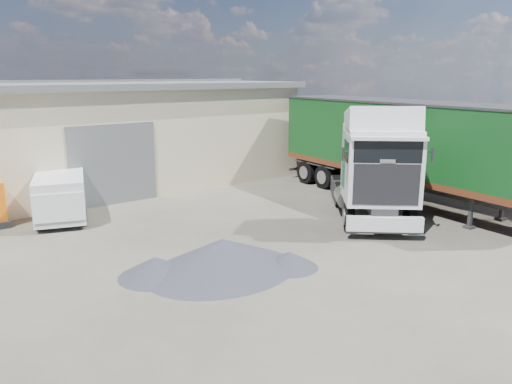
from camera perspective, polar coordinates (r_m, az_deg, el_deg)
ground at (r=16.28m, az=4.74°, el=-7.30°), size 120.00×120.00×0.00m
brick_boundary_wall at (r=28.16m, az=13.96°, el=3.79°), size 0.35×26.00×2.50m
tractor_unit at (r=19.93m, az=13.56°, el=2.05°), size 6.46×6.82×4.65m
box_trailer at (r=23.62m, az=16.30°, el=5.65°), size 4.13×13.95×4.57m
panel_van at (r=21.58m, az=-21.43°, el=-0.39°), size 3.15×4.84×1.84m
gravel_heap at (r=14.94m, az=-4.24°, el=-7.35°), size 5.55×4.82×0.99m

